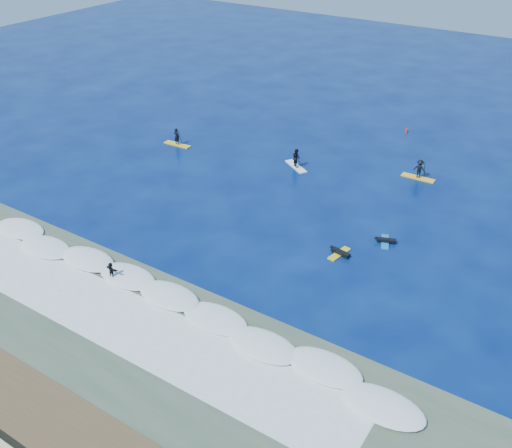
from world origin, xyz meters
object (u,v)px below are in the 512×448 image
Objects in this scene: sup_paddler_left at (177,139)px; marker_buoy at (407,130)px; sup_paddler_center at (296,159)px; sup_paddler_right at (419,170)px; wave_surfer at (111,271)px; prone_paddler_far at (385,241)px; prone_paddler_near at (340,253)px.

marker_buoy is at bearing 39.24° from sup_paddler_left.
sup_paddler_center is 5.35× the size of marker_buoy.
sup_paddler_left is 25.33m from sup_paddler_right.
sup_paddler_center is at bearing 84.19° from wave_surfer.
sup_paddler_center reaches higher than sup_paddler_left.
sup_paddler_left is at bearing 56.34° from prone_paddler_far.
prone_paddler_near is 1.05× the size of prone_paddler_far.
sup_paddler_right is at bearing 8.04° from prone_paddler_near.
marker_buoy is (19.49, 16.86, -0.43)m from sup_paddler_left.
prone_paddler_far is at bearing 45.08° from wave_surfer.
prone_paddler_far is at bearing -0.32° from sup_paddler_center.
sup_paddler_right is 5.46× the size of marker_buoy.
wave_surfer is (11.48, -21.11, 0.05)m from sup_paddler_left.
sup_paddler_right is at bearing -64.39° from marker_buoy.
sup_paddler_center is 15.84m from marker_buoy.
sup_paddler_left is at bearing 117.46° from wave_surfer.
sup_paddler_right is (11.08, 4.19, 0.03)m from sup_paddler_center.
prone_paddler_near is (23.80, -9.35, -0.53)m from sup_paddler_left.
wave_surfer reaches higher than prone_paddler_near.
sup_paddler_left is 0.99× the size of sup_paddler_right.
sup_paddler_right is 30.46m from wave_surfer.
marker_buoy is at bearing -4.75° from prone_paddler_far.
marker_buoy reaches higher than prone_paddler_far.
sup_paddler_right is 1.37× the size of prone_paddler_near.
sup_paddler_center is 15.58m from prone_paddler_near.
sup_paddler_right is 1.44× the size of prone_paddler_far.
sup_paddler_right reaches higher than marker_buoy.
sup_paddler_left is 1.01× the size of sup_paddler_center.
marker_buoy is (6.08, 14.61, -0.58)m from sup_paddler_center.
wave_surfer is at bearing -62.45° from sup_paddler_center.
marker_buoy is at bearing 99.68° from sup_paddler_center.
sup_paddler_left is 24.03m from wave_surfer.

